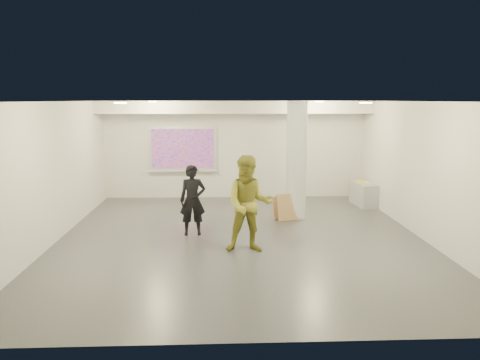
{
  "coord_description": "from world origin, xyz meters",
  "views": [
    {
      "loc": [
        -0.43,
        -9.96,
        3.04
      ],
      "look_at": [
        0.0,
        0.4,
        1.25
      ],
      "focal_mm": 35.0,
      "sensor_mm": 36.0,
      "label": 1
    }
  ],
  "objects_px": {
    "column": "(296,161)",
    "man": "(249,204)",
    "projection_screen": "(183,149)",
    "credenza": "(364,194)",
    "woman": "(193,200)"
  },
  "relations": [
    {
      "from": "column",
      "to": "man",
      "type": "distance_m",
      "value": 3.05
    },
    {
      "from": "column",
      "to": "projection_screen",
      "type": "relative_size",
      "value": 1.43
    },
    {
      "from": "man",
      "to": "projection_screen",
      "type": "bearing_deg",
      "value": 110.16
    },
    {
      "from": "column",
      "to": "man",
      "type": "relative_size",
      "value": 1.53
    },
    {
      "from": "credenza",
      "to": "projection_screen",
      "type": "bearing_deg",
      "value": 161.76
    },
    {
      "from": "woman",
      "to": "projection_screen",
      "type": "bearing_deg",
      "value": 94.61
    },
    {
      "from": "column",
      "to": "projection_screen",
      "type": "height_order",
      "value": "column"
    },
    {
      "from": "projection_screen",
      "to": "credenza",
      "type": "distance_m",
      "value": 5.6
    },
    {
      "from": "projection_screen",
      "to": "man",
      "type": "distance_m",
      "value": 5.62
    },
    {
      "from": "credenza",
      "to": "man",
      "type": "distance_m",
      "value": 5.46
    },
    {
      "from": "man",
      "to": "credenza",
      "type": "bearing_deg",
      "value": 50.71
    },
    {
      "from": "projection_screen",
      "to": "woman",
      "type": "distance_m",
      "value": 4.17
    },
    {
      "from": "projection_screen",
      "to": "credenza",
      "type": "xyz_separation_m",
      "value": [
        5.32,
        -1.26,
        -1.2
      ]
    },
    {
      "from": "column",
      "to": "woman",
      "type": "distance_m",
      "value": 3.02
    },
    {
      "from": "woman",
      "to": "man",
      "type": "distance_m",
      "value": 1.74
    }
  ]
}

